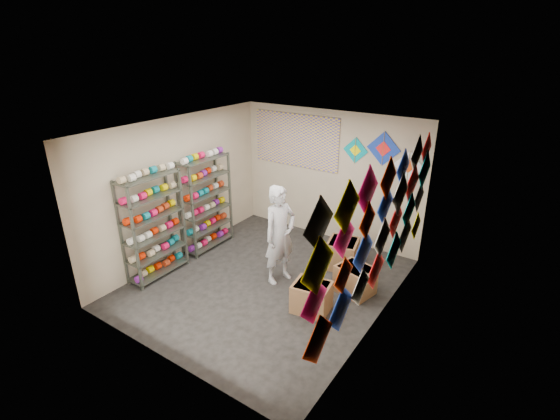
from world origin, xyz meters
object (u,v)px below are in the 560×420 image
Objects in this scene: shopkeeper at (280,235)px; carton_a at (312,297)px; shelf_rack_front at (154,226)px; shelf_rack_back at (206,203)px; carton_b at (355,280)px; carton_c at (342,253)px.

carton_a is (0.91, -0.46, -0.64)m from shopkeeper.
shelf_rack_front is 1.30m from shelf_rack_back.
carton_b is at bearing 24.31° from shelf_rack_front.
shelf_rack_back reaches higher than carton_a.
shelf_rack_back is at bearing -176.03° from carton_c.
carton_c is (0.70, 1.05, -0.62)m from shopkeeper.
carton_b is (0.36, 0.83, 0.00)m from carton_a.
carton_b is at bearing -63.42° from carton_c.
shelf_rack_back reaches higher than shopkeeper.
carton_a is (2.84, -0.69, -0.71)m from shelf_rack_back.
carton_c is (-0.20, 1.51, 0.02)m from carton_a.
carton_b is at bearing 58.08° from carton_a.
carton_b is (1.27, 0.37, -0.64)m from shopkeeper.
shelf_rack_front is 3.25× the size of carton_b.
shopkeeper is at bearing -149.92° from carton_b.
shopkeeper reaches higher than carton_b.
shelf_rack_front is 1.00× the size of shelf_rack_back.
carton_b is 0.99× the size of carton_c.
carton_b reaches higher than carton_a.
carton_a is at bearing -13.64° from shelf_rack_back.
shelf_rack_front reaches higher than carton_a.
carton_b is (3.20, 1.44, -0.71)m from shelf_rack_front.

